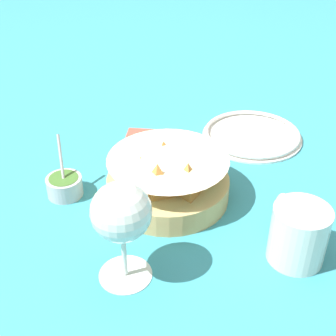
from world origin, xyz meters
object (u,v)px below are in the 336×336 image
wine_glass (121,215)px  side_plate (252,135)px  sauce_cup (64,185)px  food_basket (167,180)px  beer_mug (298,235)px

wine_glass → side_plate: wine_glass is taller
sauce_cup → food_basket: bearing=-105.2°
wine_glass → beer_mug: wine_glass is taller
food_basket → side_plate: 0.27m
side_plate → beer_mug: bearing=169.3°
food_basket → wine_glass: 0.20m
wine_glass → beer_mug: 0.26m
food_basket → sauce_cup: size_ratio=2.02×
beer_mug → sauce_cup: bearing=55.0°
side_plate → food_basket: bearing=127.0°
food_basket → side_plate: bearing=-53.0°
side_plate → wine_glass: bearing=136.3°
beer_mug → side_plate: size_ratio=0.57×
food_basket → beer_mug: (-0.18, -0.15, 0.00)m
sauce_cup → side_plate: size_ratio=0.50×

